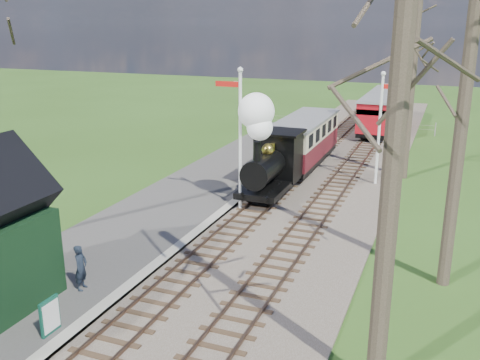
# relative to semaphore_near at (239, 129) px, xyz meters

# --- Properties ---
(distant_hills) EXTENTS (114.40, 48.00, 22.02)m
(distant_hills) POSITION_rel_semaphore_near_xyz_m (2.17, 48.38, -19.83)
(distant_hills) COLOR #385B23
(distant_hills) RESTS_ON ground
(ballast_bed) EXTENTS (8.00, 60.00, 0.10)m
(ballast_bed) POSITION_rel_semaphore_near_xyz_m (2.07, 6.00, -3.57)
(ballast_bed) COLOR brown
(ballast_bed) RESTS_ON ground
(track_near) EXTENTS (1.60, 60.00, 0.15)m
(track_near) POSITION_rel_semaphore_near_xyz_m (0.77, 6.00, -3.52)
(track_near) COLOR brown
(track_near) RESTS_ON ground
(track_far) EXTENTS (1.60, 60.00, 0.15)m
(track_far) POSITION_rel_semaphore_near_xyz_m (3.37, 6.00, -3.52)
(track_far) COLOR brown
(track_far) RESTS_ON ground
(platform) EXTENTS (5.00, 44.00, 0.20)m
(platform) POSITION_rel_semaphore_near_xyz_m (-2.73, -2.00, -3.52)
(platform) COLOR #474442
(platform) RESTS_ON ground
(coping_strip) EXTENTS (0.40, 44.00, 0.21)m
(coping_strip) POSITION_rel_semaphore_near_xyz_m (-0.43, -2.00, -3.52)
(coping_strip) COLOR #B2AD9E
(coping_strip) RESTS_ON ground
(semaphore_near) EXTENTS (1.22, 0.24, 6.22)m
(semaphore_near) POSITION_rel_semaphore_near_xyz_m (0.00, 0.00, 0.00)
(semaphore_near) COLOR silver
(semaphore_near) RESTS_ON ground
(semaphore_far) EXTENTS (1.22, 0.24, 5.72)m
(semaphore_far) POSITION_rel_semaphore_near_xyz_m (5.14, 6.00, -0.27)
(semaphore_far) COLOR silver
(semaphore_far) RESTS_ON ground
(bare_trees) EXTENTS (15.51, 22.39, 12.00)m
(bare_trees) POSITION_rel_semaphore_near_xyz_m (2.10, -5.90, 1.59)
(bare_trees) COLOR #382D23
(bare_trees) RESTS_ON ground
(fence_line) EXTENTS (12.60, 0.08, 1.00)m
(fence_line) POSITION_rel_semaphore_near_xyz_m (1.07, 20.00, -3.07)
(fence_line) COLOR slate
(fence_line) RESTS_ON ground
(locomotive) EXTENTS (1.98, 4.63, 4.96)m
(locomotive) POSITION_rel_semaphore_near_xyz_m (0.76, 1.89, -1.35)
(locomotive) COLOR black
(locomotive) RESTS_ON ground
(coach) EXTENTS (2.32, 7.94, 2.44)m
(coach) POSITION_rel_semaphore_near_xyz_m (0.77, 7.96, -1.97)
(coach) COLOR black
(coach) RESTS_ON ground
(red_carriage_a) EXTENTS (2.17, 5.37, 2.28)m
(red_carriage_a) POSITION_rel_semaphore_near_xyz_m (3.37, 18.10, -2.06)
(red_carriage_a) COLOR black
(red_carriage_a) RESTS_ON ground
(red_carriage_b) EXTENTS (2.17, 5.37, 2.28)m
(red_carriage_b) POSITION_rel_semaphore_near_xyz_m (3.37, 23.60, -2.06)
(red_carriage_b) COLOR black
(red_carriage_b) RESTS_ON ground
(sign_board) EXTENTS (0.10, 0.66, 0.97)m
(sign_board) POSITION_rel_semaphore_near_xyz_m (-0.85, -11.08, -2.94)
(sign_board) COLOR #0F4736
(sign_board) RESTS_ON platform
(person) EXTENTS (0.42, 0.56, 1.42)m
(person) POSITION_rel_semaphore_near_xyz_m (-1.60, -8.81, -2.71)
(person) COLOR #19202D
(person) RESTS_ON platform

